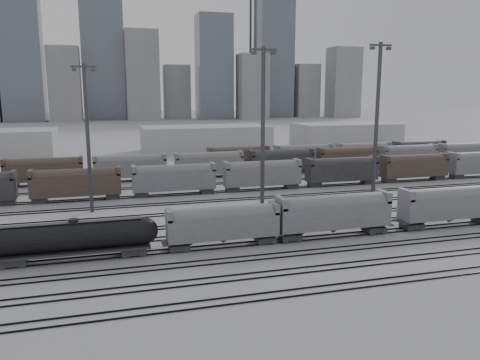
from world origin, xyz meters
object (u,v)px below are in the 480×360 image
object	(u,v)px
hopper_car_b	(334,211)
hopper_car_c	(450,203)
tank_car_b	(75,237)
hopper_car_a	(223,223)
light_mast_c	(263,126)

from	to	relation	value
hopper_car_b	hopper_car_c	distance (m)	17.98
tank_car_b	hopper_car_c	distance (m)	49.75
tank_car_b	hopper_car_c	world-z (taller)	hopper_car_c
hopper_car_a	hopper_car_b	xyz separation A→B (m)	(14.73, 0.00, 0.34)
hopper_car_c	light_mast_c	distance (m)	28.93
hopper_car_a	hopper_car_c	distance (m)	32.71
hopper_car_b	hopper_car_c	xyz separation A→B (m)	(17.98, 0.00, -0.02)
hopper_car_c	light_mast_c	size ratio (longest dim) A/B	0.60
tank_car_b	light_mast_c	world-z (taller)	light_mast_c
hopper_car_b	hopper_car_a	bearing A→B (deg)	180.00
hopper_car_b	hopper_car_c	world-z (taller)	hopper_car_b
hopper_car_c	tank_car_b	bearing A→B (deg)	180.00
tank_car_b	hopper_car_c	size ratio (longest dim) A/B	1.21
light_mast_c	hopper_car_b	bearing A→B (deg)	-72.18
tank_car_b	light_mast_c	xyz separation A→B (m)	(27.01, 14.80, 10.77)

